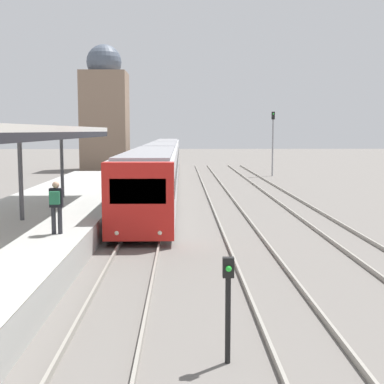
# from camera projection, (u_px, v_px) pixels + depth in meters

# --- Properties ---
(platform_canopy) EXTENTS (4.00, 16.83, 3.39)m
(platform_canopy) POSITION_uv_depth(u_px,v_px,m) (20.00, 130.00, 19.07)
(platform_canopy) COLOR beige
(platform_canopy) RESTS_ON station_platform
(person_on_platform) EXTENTS (0.40, 0.40, 1.66)m
(person_on_platform) POSITION_uv_depth(u_px,v_px,m) (56.00, 203.00, 16.69)
(person_on_platform) COLOR #2D2D33
(person_on_platform) RESTS_ON station_platform
(train_near) EXTENTS (2.55, 48.28, 3.17)m
(train_near) POSITION_uv_depth(u_px,v_px,m) (162.00, 161.00, 42.68)
(train_near) COLOR red
(train_near) RESTS_ON ground_plane
(signal_post_near) EXTENTS (0.20, 0.21, 1.94)m
(signal_post_near) POSITION_uv_depth(u_px,v_px,m) (228.00, 298.00, 9.47)
(signal_post_near) COLOR black
(signal_post_near) RESTS_ON ground_plane
(signal_mast_far) EXTENTS (0.28, 0.29, 5.88)m
(signal_mast_far) POSITION_uv_depth(u_px,v_px,m) (273.00, 136.00, 48.88)
(signal_mast_far) COLOR gray
(signal_mast_far) RESTS_ON ground_plane
(distant_domed_building) EXTENTS (4.78, 4.78, 13.16)m
(distant_domed_building) POSITION_uv_depth(u_px,v_px,m) (105.00, 111.00, 56.73)
(distant_domed_building) COLOR #89705B
(distant_domed_building) RESTS_ON ground_plane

